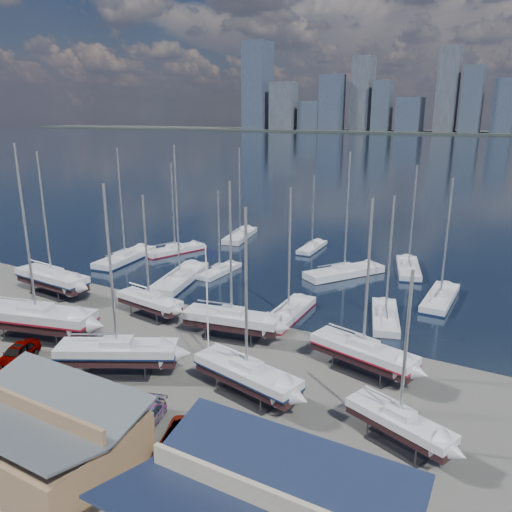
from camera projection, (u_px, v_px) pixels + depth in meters
The scene contains 27 objects.
ground at pixel (192, 356), 45.15m from camera, with size 1400.00×1400.00×0.00m, color #605E59.
water at pixel (494, 150), 305.10m from camera, with size 1400.00×600.00×0.40m, color #1B2C3F.
shed_grey at pixel (38, 429), 31.15m from camera, with size 12.60×8.40×4.17m.
sailboat_cradle_0 at pixel (52, 278), 59.89m from camera, with size 10.78×3.65×17.07m.
sailboat_cradle_1 at pixel (37, 318), 48.04m from camera, with size 12.15×6.17×18.70m.
sailboat_cradle_2 at pixel (149, 301), 53.10m from camera, with size 8.24×3.21×13.32m.
sailboat_cradle_3 at pixel (117, 352), 41.43m from camera, with size 10.06×7.18×16.06m.
sailboat_cradle_4 at pixel (232, 319), 48.06m from camera, with size 9.69×4.22×15.35m.
sailboat_cradle_5 at pixel (247, 374), 38.02m from camera, with size 9.51×4.40×14.92m.
sailboat_cradle_6 at pixel (363, 352), 41.54m from camera, with size 9.54×4.64×14.94m.
sailboat_cradle_7 at pixel (399, 422), 32.33m from camera, with size 7.57×4.42×12.24m.
sailboat_moored_0 at pixel (125, 259), 74.22m from camera, with size 4.66×11.94×17.38m.
sailboat_moored_1 at pixel (175, 251), 78.62m from camera, with size 5.96×10.20×14.72m.
sailboat_moored_2 at pixel (240, 237), 87.67m from camera, with size 5.41×11.30×16.45m.
sailboat_moored_3 at pixel (180, 280), 64.74m from camera, with size 6.41×12.79×18.41m.
sailboat_moored_4 at pixel (220, 271), 68.36m from camera, with size 2.29×7.95×11.98m.
sailboat_moored_5 at pixel (312, 248), 80.27m from camera, with size 2.78×8.50×12.54m.
sailboat_moored_6 at pixel (288, 314), 53.81m from camera, with size 3.15×9.92×14.67m.
sailboat_moored_7 at pixel (344, 274), 67.38m from camera, with size 8.91×11.37×17.31m.
sailboat_moored_8 at pixel (408, 270), 69.24m from camera, with size 5.65×10.66×15.35m.
sailboat_moored_9 at pixel (385, 318), 52.74m from camera, with size 5.22×9.61×13.98m.
sailboat_moored_10 at pixel (440, 300), 58.07m from camera, with size 2.92×10.12×15.09m.
car_a at pixel (17, 353), 43.95m from camera, with size 1.92×4.77×1.62m, color gray.
car_b at pixel (32, 384), 39.00m from camera, with size 1.62×4.65×1.53m, color gray.
car_c at pixel (178, 440), 32.49m from camera, with size 2.24×4.86×1.35m, color gray.
car_d at pixel (146, 418), 34.87m from camera, with size 1.80×4.42×1.28m, color gray.
flagpole at pixel (208, 302), 40.84m from camera, with size 0.98×0.12×11.02m.
Camera 1 is at (25.12, -42.84, 21.11)m, focal length 35.00 mm.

